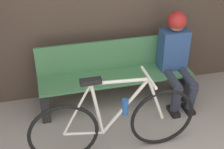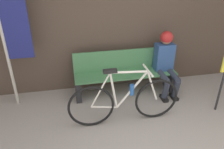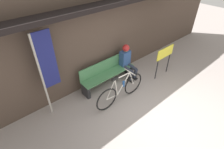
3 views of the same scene
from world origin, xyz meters
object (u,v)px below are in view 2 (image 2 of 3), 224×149
bicycle (125,101)px  park_bench_near (125,74)px  banner_pole (10,23)px  person_seated (166,59)px

bicycle → park_bench_near: bearing=75.1°
park_bench_near → banner_pole: 2.12m
person_seated → bicycle: bearing=-142.1°
bicycle → banner_pole: size_ratio=0.75×
park_bench_near → person_seated: 0.80m
park_bench_near → person_seated: person_seated is taller
banner_pole → park_bench_near: bearing=-0.2°
park_bench_near → banner_pole: bearing=179.8°
bicycle → banner_pole: (-1.61, 0.88, 1.06)m
bicycle → person_seated: bearing=37.9°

